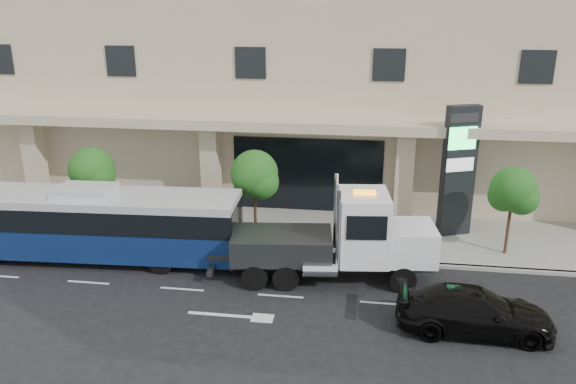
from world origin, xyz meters
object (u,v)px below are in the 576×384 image
(black_sedan, at_px, (474,311))
(signage_pylon, at_px, (458,171))
(city_bus, at_px, (89,223))
(tow_truck, at_px, (342,240))

(black_sedan, distance_m, signage_pylon, 9.00)
(city_bus, bearing_deg, tow_truck, -5.11)
(black_sedan, bearing_deg, tow_truck, 56.50)
(tow_truck, relative_size, black_sedan, 1.75)
(black_sedan, height_order, signage_pylon, signage_pylon)
(city_bus, height_order, tow_truck, tow_truck)
(city_bus, relative_size, signage_pylon, 2.12)
(black_sedan, xyz_separation_m, signage_pylon, (0.42, 8.61, 2.58))
(city_bus, relative_size, black_sedan, 2.51)
(tow_truck, height_order, black_sedan, tow_truck)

